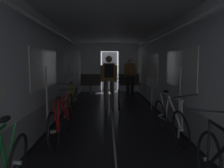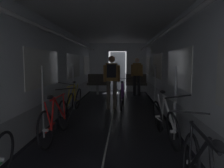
{
  "view_description": "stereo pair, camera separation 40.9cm",
  "coord_description": "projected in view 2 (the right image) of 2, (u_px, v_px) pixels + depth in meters",
  "views": [
    {
      "loc": [
        -0.12,
        -1.97,
        1.46
      ],
      "look_at": [
        0.0,
        3.59,
        0.92
      ],
      "focal_mm": 34.59,
      "sensor_mm": 36.0,
      "label": 1
    },
    {
      "loc": [
        0.29,
        -1.96,
        1.46
      ],
      "look_at": [
        0.0,
        3.59,
        0.92
      ],
      "focal_mm": 34.59,
      "sensor_mm": 36.0,
      "label": 2
    }
  ],
  "objects": [
    {
      "name": "bicycle_purple_in_aisle",
      "position": [
        122.0,
        96.0,
        7.06
      ],
      "size": [
        0.44,
        1.69,
        0.94
      ],
      "color": "black",
      "rests_on": "ground"
    },
    {
      "name": "bench_seat_far_left",
      "position": [
        98.0,
        82.0,
        10.12
      ],
      "size": [
        0.98,
        0.51,
        0.95
      ],
      "color": "gray",
      "rests_on": "ground"
    },
    {
      "name": "train_car_shell",
      "position": [
        112.0,
        54.0,
        5.52
      ],
      "size": [
        3.14,
        12.34,
        2.57
      ],
      "color": "black",
      "rests_on": "ground"
    },
    {
      "name": "bicycle_white",
      "position": [
        165.0,
        120.0,
        4.08
      ],
      "size": [
        0.47,
        1.69,
        0.95
      ],
      "color": "black",
      "rests_on": "ground"
    },
    {
      "name": "person_cyclist_aisle",
      "position": [
        112.0,
        77.0,
        6.75
      ],
      "size": [
        0.53,
        0.37,
        1.69
      ],
      "color": "brown",
      "rests_on": "ground"
    },
    {
      "name": "bench_seat_far_right",
      "position": [
        136.0,
        82.0,
        10.03
      ],
      "size": [
        0.98,
        0.51,
        0.95
      ],
      "color": "gray",
      "rests_on": "ground"
    },
    {
      "name": "bicycle_yellow",
      "position": [
        74.0,
        100.0,
        6.32
      ],
      "size": [
        0.44,
        1.69,
        0.96
      ],
      "color": "black",
      "rests_on": "ground"
    },
    {
      "name": "person_standing_near_bench",
      "position": [
        137.0,
        74.0,
        9.62
      ],
      "size": [
        0.53,
        0.23,
        1.69
      ],
      "color": "#2D2D33",
      "rests_on": "ground"
    },
    {
      "name": "bicycle_red",
      "position": [
        56.0,
        120.0,
        4.12
      ],
      "size": [
        0.44,
        1.69,
        0.95
      ],
      "color": "black",
      "rests_on": "ground"
    }
  ]
}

